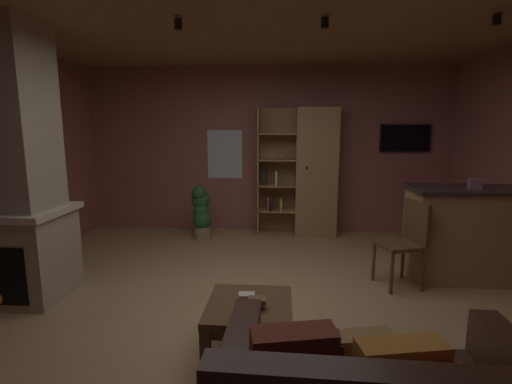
{
  "coord_description": "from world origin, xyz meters",
  "views": [
    {
      "loc": [
        0.27,
        -3.3,
        1.69
      ],
      "look_at": [
        0.0,
        0.4,
        1.05
      ],
      "focal_mm": 26.39,
      "sensor_mm": 36.0,
      "label": 1
    }
  ],
  "objects": [
    {
      "name": "floor",
      "position": [
        0.0,
        0.0,
        -0.01
      ],
      "size": [
        5.79,
        5.59,
        0.02
      ],
      "primitive_type": "cube",
      "color": "tan",
      "rests_on": "ground"
    },
    {
      "name": "wall_back",
      "position": [
        0.0,
        2.82,
        1.33
      ],
      "size": [
        5.91,
        0.06,
        2.66
      ],
      "primitive_type": "cube",
      "color": "#9E5B56",
      "rests_on": "ground"
    },
    {
      "name": "ceiling",
      "position": [
        0.0,
        0.0,
        2.67
      ],
      "size": [
        5.79,
        5.59,
        0.02
      ],
      "primitive_type": "cube",
      "color": "#8E6B47"
    },
    {
      "name": "window_pane_back",
      "position": [
        -0.68,
        2.79,
        1.26
      ],
      "size": [
        0.57,
        0.01,
        0.78
      ],
      "primitive_type": "cube",
      "color": "white"
    },
    {
      "name": "stone_fireplace",
      "position": [
        -2.34,
        0.1,
        1.2
      ],
      "size": [
        0.96,
        0.8,
        2.66
      ],
      "color": "tan",
      "rests_on": "ground"
    },
    {
      "name": "bookshelf_cabinet",
      "position": [
        0.69,
        2.55,
        0.98
      ],
      "size": [
        1.22,
        0.41,
        1.99
      ],
      "color": "#A87F51",
      "rests_on": "ground"
    },
    {
      "name": "kitchen_bar_counter",
      "position": [
        2.44,
        0.91,
        0.52
      ],
      "size": [
        1.52,
        0.65,
        1.04
      ],
      "color": "#A87F51",
      "rests_on": "ground"
    },
    {
      "name": "tissue_box",
      "position": [
        2.32,
        0.84,
        1.09
      ],
      "size": [
        0.14,
        0.14,
        0.11
      ],
      "primitive_type": "cube",
      "rotation": [
        0.0,
        0.0,
        -0.2
      ],
      "color": "#995972",
      "rests_on": "kitchen_bar_counter"
    },
    {
      "name": "coffee_table",
      "position": [
        0.03,
        -0.72,
        0.33
      ],
      "size": [
        0.62,
        0.66,
        0.41
      ],
      "color": "brown",
      "rests_on": "ground"
    },
    {
      "name": "table_book_0",
      "position": [
        0.07,
        -0.75,
        0.42
      ],
      "size": [
        0.13,
        0.12,
        0.02
      ],
      "primitive_type": "cube",
      "rotation": [
        0.0,
        0.0,
        0.06
      ],
      "color": "#B22D2D",
      "rests_on": "coffee_table"
    },
    {
      "name": "table_book_1",
      "position": [
        0.01,
        -0.66,
        0.45
      ],
      "size": [
        0.12,
        0.09,
        0.02
      ],
      "primitive_type": "cube",
      "rotation": [
        0.0,
        0.0,
        0.06
      ],
      "color": "beige",
      "rests_on": "coffee_table"
    },
    {
      "name": "table_book_2",
      "position": [
        0.09,
        -0.79,
        0.47
      ],
      "size": [
        0.13,
        0.1,
        0.03
      ],
      "primitive_type": "cube",
      "rotation": [
        0.0,
        0.0,
        0.02
      ],
      "color": "brown",
      "rests_on": "coffee_table"
    },
    {
      "name": "dining_chair",
      "position": [
        1.59,
        0.66,
        0.53
      ],
      "size": [
        0.52,
        0.52,
        0.92
      ],
      "color": "brown",
      "rests_on": "ground"
    },
    {
      "name": "potted_floor_plant",
      "position": [
        -0.97,
        2.2,
        0.43
      ],
      "size": [
        0.31,
        0.34,
        0.83
      ],
      "color": "#9E896B",
      "rests_on": "ground"
    },
    {
      "name": "wall_mounted_tv",
      "position": [
        2.16,
        2.76,
        1.52
      ],
      "size": [
        0.76,
        0.06,
        0.43
      ],
      "color": "black"
    },
    {
      "name": "track_light_spot_0",
      "position": [
        -2.06,
        0.21,
        2.59
      ],
      "size": [
        0.07,
        0.07,
        0.09
      ],
      "primitive_type": "cylinder",
      "color": "black"
    },
    {
      "name": "track_light_spot_1",
      "position": [
        -0.67,
        0.15,
        2.59
      ],
      "size": [
        0.07,
        0.07,
        0.09
      ],
      "primitive_type": "cylinder",
      "color": "black"
    },
    {
      "name": "track_light_spot_2",
      "position": [
        0.62,
        0.2,
        2.59
      ],
      "size": [
        0.07,
        0.07,
        0.09
      ],
      "primitive_type": "cylinder",
      "color": "black"
    },
    {
      "name": "track_light_spot_3",
      "position": [
        2.05,
        0.19,
        2.59
      ],
      "size": [
        0.07,
        0.07,
        0.09
      ],
      "primitive_type": "cylinder",
      "color": "black"
    }
  ]
}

